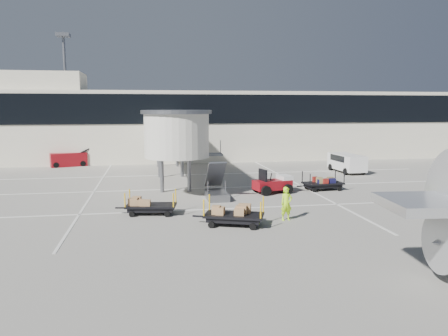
{
  "coord_description": "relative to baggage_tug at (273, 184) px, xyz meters",
  "views": [
    {
      "loc": [
        -5.86,
        -23.92,
        6.24
      ],
      "look_at": [
        -0.75,
        5.84,
        2.0
      ],
      "focal_mm": 35.0,
      "sensor_mm": 36.0,
      "label": 1
    }
  ],
  "objects": [
    {
      "name": "box_cart_far",
      "position": [
        -8.87,
        -4.95,
        -0.16
      ],
      "size": [
        3.61,
        1.89,
        1.39
      ],
      "rotation": [
        0.0,
        0.0,
        -0.17
      ],
      "color": "black",
      "rests_on": "ground"
    },
    {
      "name": "lane_markings",
      "position": [
        -3.65,
        3.0,
        -0.64
      ],
      "size": [
        40.0,
        30.0,
        0.02
      ],
      "color": "silver",
      "rests_on": "ground"
    },
    {
      "name": "ground",
      "position": [
        -2.98,
        -6.34,
        -0.65
      ],
      "size": [
        140.0,
        140.0,
        0.0
      ],
      "primitive_type": "plane",
      "color": "#A29D91",
      "rests_on": "ground"
    },
    {
      "name": "baggage_tug",
      "position": [
        0.0,
        0.0,
        0.0
      ],
      "size": [
        2.96,
        2.25,
        1.79
      ],
      "rotation": [
        0.0,
        0.0,
        0.22
      ],
      "color": "maroon",
      "rests_on": "ground"
    },
    {
      "name": "terminal",
      "position": [
        -3.33,
        23.6,
        3.45
      ],
      "size": [
        64.0,
        12.11,
        15.2
      ],
      "color": "beige",
      "rests_on": "ground"
    },
    {
      "name": "suitcase_cart",
      "position": [
        4.02,
        0.44,
        -0.14
      ],
      "size": [
        3.64,
        1.73,
        1.41
      ],
      "rotation": [
        0.0,
        0.0,
        0.1
      ],
      "color": "black",
      "rests_on": "ground"
    },
    {
      "name": "belt_loader",
      "position": [
        -17.28,
        17.67,
        0.06
      ],
      "size": [
        4.16,
        2.56,
        1.88
      ],
      "rotation": [
        0.0,
        0.0,
        0.31
      ],
      "color": "maroon",
      "rests_on": "ground"
    },
    {
      "name": "box_cart_near",
      "position": [
        -4.57,
        -8.16,
        -0.12
      ],
      "size": [
        3.85,
        2.51,
        1.49
      ],
      "rotation": [
        0.0,
        0.0,
        -0.35
      ],
      "color": "black",
      "rests_on": "ground"
    },
    {
      "name": "jet_bridge",
      "position": [
        -6.95,
        5.93,
        3.63
      ],
      "size": [
        5.7,
        20.4,
        6.03
      ],
      "color": "silver",
      "rests_on": "ground"
    },
    {
      "name": "minivan",
      "position": [
        9.78,
        8.75,
        0.38
      ],
      "size": [
        2.21,
        4.65,
        1.73
      ],
      "rotation": [
        0.0,
        0.0,
        0.05
      ],
      "color": "silver",
      "rests_on": "ground"
    },
    {
      "name": "ground_worker",
      "position": [
        -1.45,
        -7.6,
        0.29
      ],
      "size": [
        0.75,
        0.55,
        1.88
      ],
      "primitive_type": "imported",
      "rotation": [
        0.0,
        0.0,
        0.16
      ],
      "color": "#B2F419",
      "rests_on": "ground"
    }
  ]
}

